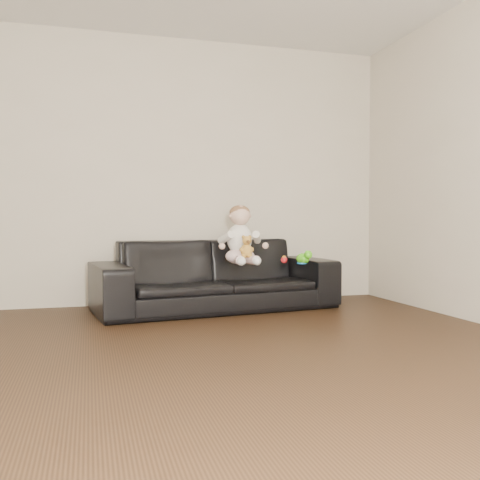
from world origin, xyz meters
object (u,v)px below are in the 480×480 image
object	(u,v)px
toy_green	(303,259)
toy_blue_disc	(302,263)
baby	(240,238)
toy_rattle	(284,260)
sofa	(216,275)
teddy_bear	(247,247)

from	to	relation	value
toy_green	toy_blue_disc	distance (m)	0.04
baby	toy_rattle	bearing A→B (deg)	4.23
sofa	teddy_bear	world-z (taller)	teddy_bear
teddy_bear	toy_blue_disc	world-z (taller)	teddy_bear
baby	toy_blue_disc	size ratio (longest dim) A/B	5.94
baby	toy_green	bearing A→B (deg)	-7.46
teddy_bear	toy_green	world-z (taller)	teddy_bear
baby	teddy_bear	world-z (taller)	baby
baby	teddy_bear	xyz separation A→B (m)	(0.01, -0.16, -0.07)
sofa	toy_rattle	bearing A→B (deg)	-16.88
teddy_bear	toy_rattle	distance (m)	0.47
teddy_bear	toy_green	xyz separation A→B (m)	(0.56, 0.07, -0.12)
sofa	toy_blue_disc	size ratio (longest dim) A/B	24.10
toy_rattle	toy_blue_disc	world-z (taller)	toy_rattle
baby	toy_rattle	xyz separation A→B (m)	(0.43, 0.02, -0.21)
baby	toy_rattle	size ratio (longest dim) A/B	8.78
teddy_bear	toy_rattle	world-z (taller)	teddy_bear
toy_rattle	sofa	bearing A→B (deg)	170.89
toy_blue_disc	baby	bearing A→B (deg)	171.15
toy_green	toy_rattle	world-z (taller)	toy_green
teddy_bear	sofa	bearing A→B (deg)	118.76
sofa	baby	world-z (taller)	baby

